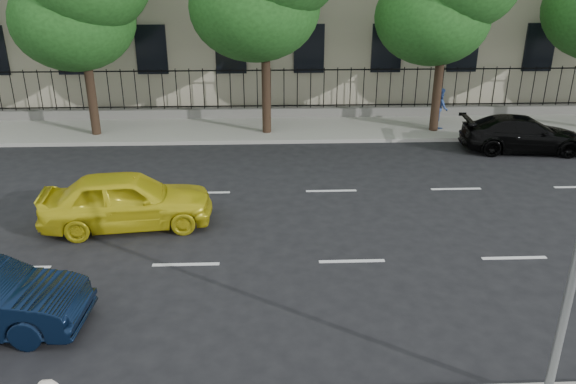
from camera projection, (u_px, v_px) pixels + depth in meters
name	position (u px, v px, depth m)	size (l,w,h in m)	color
ground	(370.00, 323.00, 11.27)	(120.00, 120.00, 0.00)	black
far_sidewalk	(313.00, 128.00, 24.18)	(60.00, 4.00, 0.15)	gray
lane_markings	(340.00, 221.00, 15.66)	(49.60, 4.62, 0.01)	silver
iron_fence	(310.00, 105.00, 25.53)	(30.00, 0.50, 2.20)	slate
yellow_taxi	(127.00, 200.00, 15.13)	(1.82, 4.53, 1.54)	yellow
black_sedan	(523.00, 134.00, 21.24)	(1.87, 4.60, 1.34)	black
pedestrian_far	(439.00, 108.00, 23.67)	(0.82, 0.64, 1.70)	#2C488C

